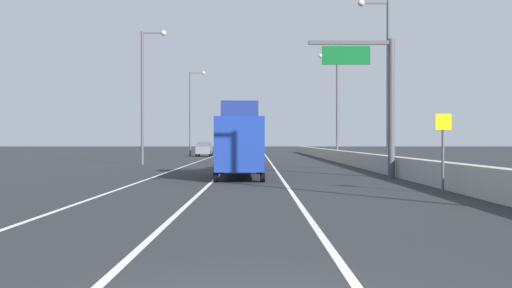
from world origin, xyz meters
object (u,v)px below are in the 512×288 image
lamp_post_right_second (385,74)px  lamp_post_left_far (192,108)px  overhead_sign_gantry (378,90)px  lamp_post_left_mid (146,88)px  speed_advisory_sign (444,147)px  car_black_0 (252,154)px  car_blue_2 (245,155)px  lamp_post_right_third (335,100)px  box_truck (240,142)px  car_gray_1 (205,149)px

lamp_post_right_second → lamp_post_left_far: bearing=113.1°
overhead_sign_gantry → lamp_post_right_second: size_ratio=0.66×
overhead_sign_gantry → lamp_post_left_mid: lamp_post_left_mid is taller
speed_advisory_sign → lamp_post_left_mid: lamp_post_left_mid is taller
speed_advisory_sign → overhead_sign_gantry: bearing=92.6°
overhead_sign_gantry → lamp_post_left_mid: bearing=131.5°
overhead_sign_gantry → speed_advisory_sign: size_ratio=2.50×
car_black_0 → car_blue_2: car_blue_2 is taller
lamp_post_right_third → speed_advisory_sign: bearing=-92.0°
overhead_sign_gantry → car_black_0: size_ratio=1.62×
box_truck → lamp_post_right_third: bearing=73.2°
overhead_sign_gantry → box_truck: (-7.48, 0.39, -2.78)m
speed_advisory_sign → car_blue_2: 21.45m
speed_advisory_sign → lamp_post_left_far: 59.26m
overhead_sign_gantry → lamp_post_left_far: (-15.16, 47.21, 1.71)m
lamp_post_left_mid → lamp_post_left_far: size_ratio=1.00×
speed_advisory_sign → lamp_post_right_second: lamp_post_right_second is taller
lamp_post_right_second → box_truck: lamp_post_right_second is taller
car_black_0 → lamp_post_right_second: bearing=-48.7°
speed_advisory_sign → car_gray_1: size_ratio=0.71×
overhead_sign_gantry → car_blue_2: 13.12m
lamp_post_right_second → car_black_0: 14.52m
lamp_post_left_mid → car_gray_1: (2.61, 27.31, -5.50)m
lamp_post_left_mid → car_blue_2: bearing=-42.5°
speed_advisory_sign → lamp_post_left_far: bearing=105.3°
overhead_sign_gantry → car_blue_2: bearing=125.9°
lamp_post_right_third → lamp_post_left_far: (-17.05, 15.72, 0.00)m
car_gray_1 → box_truck: bearing=-82.6°
overhead_sign_gantry → speed_advisory_sign: overhead_sign_gantry is taller
overhead_sign_gantry → car_black_0: overhead_sign_gantry is taller
lamp_post_right_second → lamp_post_left_far: same height
lamp_post_right_second → car_black_0: lamp_post_right_second is taller
speed_advisory_sign → lamp_post_right_third: lamp_post_right_third is taller
overhead_sign_gantry → box_truck: bearing=177.0°
lamp_post_left_far → car_gray_1: bearing=-45.4°
car_gray_1 → car_blue_2: (5.97, -35.18, 0.06)m
box_truck → speed_advisory_sign: bearing=-52.0°
lamp_post_left_far → overhead_sign_gantry: bearing=-72.2°
overhead_sign_gantry → lamp_post_left_mid: size_ratio=0.66×
lamp_post_right_second → lamp_post_left_far: 43.52m
lamp_post_right_second → lamp_post_right_third: 24.30m
lamp_post_right_third → car_blue_2: 23.85m
lamp_post_right_second → car_blue_2: bearing=162.2°
overhead_sign_gantry → car_blue_2: size_ratio=1.63×
overhead_sign_gantry → box_truck: overhead_sign_gantry is taller
speed_advisory_sign → lamp_post_right_second: (1.50, 16.96, 4.67)m
box_truck → car_blue_2: bearing=89.3°
lamp_post_left_far → car_black_0: 31.51m
lamp_post_left_far → car_black_0: (8.24, -29.91, -5.48)m
car_blue_2 → speed_advisory_sign: bearing=-68.6°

